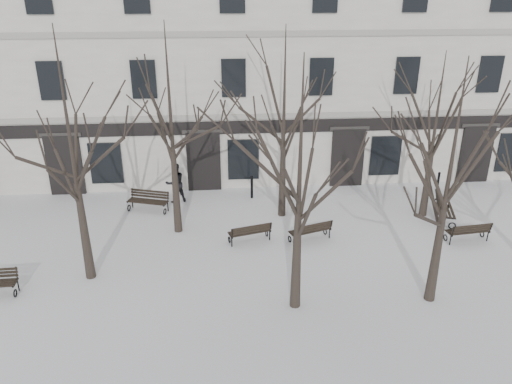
{
  "coord_description": "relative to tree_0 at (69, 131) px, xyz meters",
  "views": [
    {
      "loc": [
        -2.79,
        -14.7,
        9.56
      ],
      "look_at": [
        -1.38,
        3.0,
        1.91
      ],
      "focal_mm": 35.0,
      "sensor_mm": 36.0,
      "label": 1
    }
  ],
  "objects": [
    {
      "name": "bench_4",
      "position": [
        5.68,
        2.03,
        -4.79
      ],
      "size": [
        1.74,
        1.01,
        0.83
      ],
      "rotation": [
        0.0,
        0.0,
        3.41
      ],
      "color": "black",
      "rests_on": "ground"
    },
    {
      "name": "bench_3",
      "position": [
        1.39,
        5.29,
        -4.75
      ],
      "size": [
        1.89,
        1.15,
        0.91
      ],
      "rotation": [
        0.0,
        0.0,
        -0.3
      ],
      "color": "black",
      "rests_on": "ground"
    },
    {
      "name": "tree_0",
      "position": [
        0.0,
        0.0,
        0.0
      ],
      "size": [
        5.87,
        5.87,
        8.39
      ],
      "color": "black",
      "rests_on": "ground"
    },
    {
      "name": "building",
      "position": [
        7.34,
        12.52,
        0.27
      ],
      "size": [
        40.4,
        10.2,
        11.4
      ],
      "color": "silver",
      "rests_on": "ground"
    },
    {
      "name": "ground",
      "position": [
        7.33,
        -0.44,
        -5.24
      ],
      "size": [
        100.0,
        100.0,
        0.0
      ],
      "primitive_type": "plane",
      "color": "white",
      "rests_on": "ground"
    },
    {
      "name": "pedestrian_b",
      "position": [
        2.54,
        6.13,
        -5.24
      ],
      "size": [
        1.13,
        1.02,
        1.88
      ],
      "primitive_type": "imported",
      "rotation": [
        0.0,
        0.0,
        3.56
      ],
      "color": "black",
      "rests_on": "ground"
    },
    {
      "name": "bench_1",
      "position": [
        8.06,
        1.95,
        -4.78
      ],
      "size": [
        1.77,
        1.11,
        0.85
      ],
      "rotation": [
        0.0,
        0.0,
        3.47
      ],
      "color": "black",
      "rests_on": "ground"
    },
    {
      "name": "tree_5",
      "position": [
        7.23,
        4.36,
        -0.26
      ],
      "size": [
        5.58,
        5.58,
        7.97
      ],
      "color": "black",
      "rests_on": "ground"
    },
    {
      "name": "tree_6",
      "position": [
        13.37,
        3.86,
        -0.87
      ],
      "size": [
        4.9,
        4.9,
        7.0
      ],
      "color": "black",
      "rests_on": "ground"
    },
    {
      "name": "bollard_a",
      "position": [
        6.05,
        6.3,
        -4.65
      ],
      "size": [
        0.14,
        0.14,
        1.12
      ],
      "color": "black",
      "rests_on": "ground"
    },
    {
      "name": "bench_5",
      "position": [
        14.06,
        3.43,
        -4.71
      ],
      "size": [
        1.22,
        2.07,
        0.99
      ],
      "rotation": [
        0.0,
        0.0,
        1.29
      ],
      "color": "black",
      "rests_on": "ground"
    },
    {
      "name": "bollard_b",
      "position": [
        15.06,
        6.31,
        -4.7
      ],
      "size": [
        0.13,
        0.13,
        1.02
      ],
      "color": "black",
      "rests_on": "ground"
    },
    {
      "name": "tree_4",
      "position": [
        2.81,
        3.21,
        -0.1
      ],
      "size": [
        5.76,
        5.76,
        8.22
      ],
      "color": "black",
      "rests_on": "ground"
    },
    {
      "name": "tree_1",
      "position": [
        6.81,
        -2.19,
        -0.36
      ],
      "size": [
        5.47,
        5.47,
        7.81
      ],
      "color": "black",
      "rests_on": "ground"
    },
    {
      "name": "tree_2",
      "position": [
        11.19,
        -2.2,
        -0.45
      ],
      "size": [
        5.37,
        5.37,
        7.67
      ],
      "color": "black",
      "rests_on": "ground"
    },
    {
      "name": "bench_2",
      "position": [
        14.19,
        1.39,
        -4.78
      ],
      "size": [
        1.75,
        0.8,
        0.85
      ],
      "rotation": [
        0.0,
        0.0,
        3.26
      ],
      "color": "black",
      "rests_on": "ground"
    }
  ]
}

